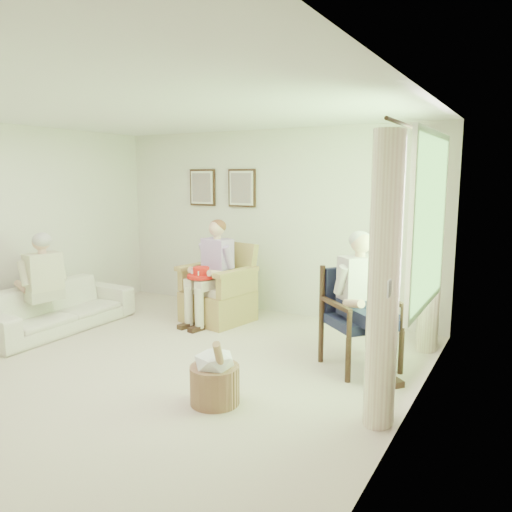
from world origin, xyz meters
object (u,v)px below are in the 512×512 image
at_px(sofa, 57,307).
at_px(person_sofa, 39,279).
at_px(wicker_armchair, 219,296).
at_px(person_wicker, 213,265).
at_px(hatbox, 215,376).
at_px(red_hat, 201,274).
at_px(wood_armchair, 364,313).
at_px(person_dark, 359,292).

distance_m(sofa, person_sofa, 0.48).
relative_size(wicker_armchair, person_wicker, 0.78).
height_order(person_wicker, person_sofa, person_wicker).
height_order(person_sofa, hatbox, person_sofa).
bearing_deg(red_hat, sofa, -146.23).
distance_m(wicker_armchair, hatbox, 2.53).
bearing_deg(wicker_armchair, wood_armchair, -4.87).
xyz_separation_m(person_dark, hatbox, (-0.84, -1.33, -0.57)).
xyz_separation_m(red_hat, hatbox, (1.41, -1.78, -0.45)).
xyz_separation_m(wood_armchair, person_wicker, (-2.20, 0.48, 0.24)).
relative_size(sofa, person_dark, 1.44).
bearing_deg(sofa, wicker_armchair, -49.22).
bearing_deg(wood_armchair, sofa, 141.61).
xyz_separation_m(wood_armchair, red_hat, (-2.25, 0.28, 0.15)).
relative_size(wood_armchair, person_dark, 0.73).
relative_size(wicker_armchair, person_sofa, 0.84).
relative_size(red_hat, hatbox, 0.59).
height_order(person_dark, red_hat, person_dark).
xyz_separation_m(person_wicker, hatbox, (1.36, -1.98, -0.55)).
distance_m(sofa, hatbox, 3.04).
height_order(wood_armchair, person_wicker, person_wicker).
bearing_deg(person_wicker, person_dark, -5.54).
height_order(wicker_armchair, red_hat, wicker_armchair).
xyz_separation_m(sofa, person_sofa, (0.00, -0.23, 0.42)).
distance_m(wood_armchair, sofa, 3.87).
xyz_separation_m(person_wicker, person_dark, (2.20, -0.65, 0.02)).
distance_m(wicker_armchair, wood_armchair, 2.30).
relative_size(person_wicker, person_sofa, 1.09).
height_order(wicker_armchair, sofa, wicker_armchair).
height_order(wood_armchair, person_dark, person_dark).
xyz_separation_m(wood_armchair, person_sofa, (-3.79, -0.97, 0.15)).
height_order(wicker_armchair, hatbox, wicker_armchair).
relative_size(person_wicker, person_dark, 0.98).
relative_size(sofa, person_wicker, 1.47).
distance_m(sofa, person_wicker, 2.07).
bearing_deg(hatbox, sofa, 165.58).
relative_size(person_wicker, red_hat, 3.65).
bearing_deg(sofa, wood_armchair, -78.91).
distance_m(wicker_armchair, red_hat, 0.50).
bearing_deg(wood_armchair, red_hat, 123.34).
xyz_separation_m(person_sofa, red_hat, (1.53, 1.26, -0.01)).
relative_size(wood_armchair, sofa, 0.51).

